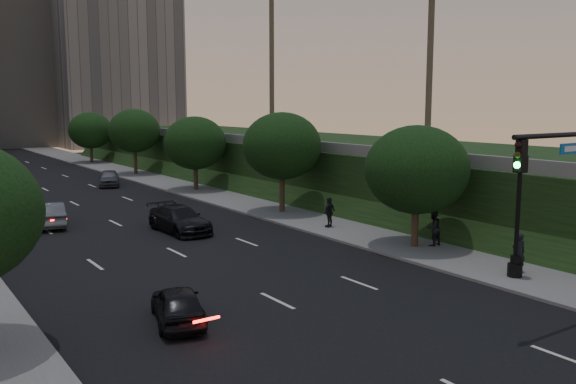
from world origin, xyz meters
TOP-DOWN VIEW (x-y plane):
  - ground at (0.00, 0.00)m, footprint 160.00×160.00m
  - road_surface at (0.00, 30.00)m, footprint 16.00×140.00m
  - sidewalk_right at (10.25, 30.00)m, footprint 4.50×140.00m
  - embankment at (22.00, 28.00)m, footprint 18.00×90.00m
  - parapet_wall at (13.50, 28.00)m, footprint 0.35×90.00m
  - office_block_right at (24.00, 96.00)m, footprint 20.00×22.00m
  - tree_right_a at (10.30, 8.00)m, footprint 5.20×5.20m
  - tree_right_b at (10.30, 20.00)m, footprint 5.20×5.20m
  - tree_right_c at (10.30, 33.00)m, footprint 5.20×5.20m
  - tree_right_d at (10.30, 47.00)m, footprint 5.20×5.20m
  - tree_right_e at (10.30, 62.00)m, footprint 5.20×5.20m
  - street_lamp at (9.67, 1.73)m, footprint 0.64×0.64m
  - sedan_near_left at (-3.96, 5.02)m, footprint 2.51×4.06m
  - sedan_mid_left at (-3.52, 24.27)m, footprint 2.24×4.64m
  - sedan_near_right at (2.19, 18.41)m, footprint 2.26×5.21m
  - sedan_far_right at (5.25, 40.03)m, footprint 3.03×4.59m
  - pedestrian_a at (10.36, 2.07)m, footprint 0.73×0.62m
  - pedestrian_b at (11.10, 7.52)m, footprint 0.93×0.74m
  - pedestrian_c at (9.72, 14.20)m, footprint 1.11×0.74m

SIDE VIEW (x-z plane):
  - ground at x=0.00m, z-range 0.00..0.00m
  - road_surface at x=0.00m, z-range 0.00..0.02m
  - sidewalk_right at x=10.25m, z-range 0.00..0.15m
  - sedan_near_left at x=-3.96m, z-range 0.00..1.29m
  - sedan_far_right at x=5.25m, z-range 0.00..1.45m
  - sedan_mid_left at x=-3.52m, z-range 0.00..1.47m
  - sedan_near_right at x=2.19m, z-range 0.00..1.49m
  - pedestrian_a at x=10.36m, z-range 0.15..1.87m
  - pedestrian_c at x=9.72m, z-range 0.15..1.91m
  - pedestrian_b at x=11.10m, z-range 0.15..2.00m
  - embankment at x=22.00m, z-range 0.00..4.00m
  - street_lamp at x=9.67m, z-range -0.18..5.44m
  - tree_right_a at x=10.30m, z-range 0.90..7.14m
  - tree_right_c at x=10.30m, z-range 0.90..7.14m
  - tree_right_e at x=10.30m, z-range 0.90..7.14m
  - parapet_wall at x=13.50m, z-range 4.00..4.70m
  - tree_right_b at x=10.30m, z-range 1.15..7.88m
  - tree_right_d at x=10.30m, z-range 1.15..7.88m
  - office_block_right at x=24.00m, z-range 0.00..36.00m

